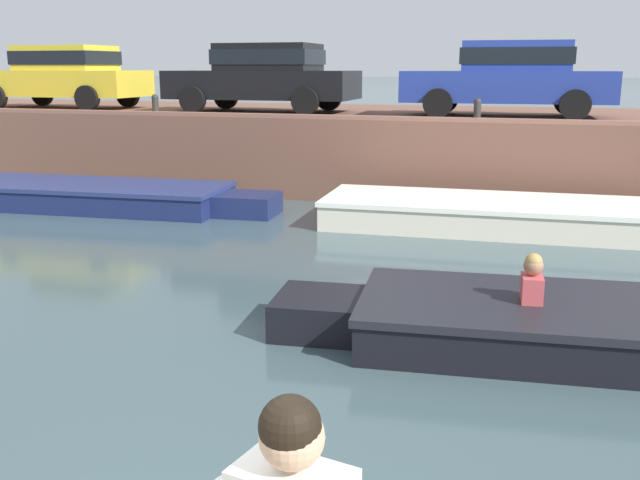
{
  "coord_description": "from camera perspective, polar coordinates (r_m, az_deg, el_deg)",
  "views": [
    {
      "loc": [
        1.82,
        -2.21,
        2.7
      ],
      "look_at": [
        -0.11,
        4.07,
        1.1
      ],
      "focal_mm": 40.0,
      "sensor_mm": 36.0,
      "label": 1
    }
  ],
  "objects": [
    {
      "name": "ground_plane",
      "position": [
        8.66,
        4.1,
        -4.54
      ],
      "size": [
        400.0,
        400.0,
        0.0
      ],
      "primitive_type": "plane",
      "color": "#3D5156"
    },
    {
      "name": "far_quay_wall",
      "position": [
        17.05,
        10.95,
        7.15
      ],
      "size": [
        60.0,
        6.0,
        1.68
      ],
      "primitive_type": "cube",
      "color": "brown",
      "rests_on": "ground"
    },
    {
      "name": "far_wall_coping",
      "position": [
        14.12,
        9.78,
        9.5
      ],
      "size": [
        60.0,
        0.24,
        0.08
      ],
      "primitive_type": "cube",
      "color": "#925F4C",
      "rests_on": "far_quay_wall"
    },
    {
      "name": "boat_moored_west_navy",
      "position": [
        14.68,
        -17.17,
        3.39
      ],
      "size": [
        6.75,
        2.26,
        0.48
      ],
      "color": "navy",
      "rests_on": "ground"
    },
    {
      "name": "boat_moored_central_cream",
      "position": [
        12.54,
        14.88,
        1.92
      ],
      "size": [
        6.9,
        2.25,
        0.5
      ],
      "color": "silver",
      "rests_on": "ground"
    },
    {
      "name": "motorboat_passing",
      "position": [
        7.44,
        20.07,
        -6.55
      ],
      "size": [
        5.81,
        2.24,
        0.96
      ],
      "color": "black",
      "rests_on": "ground"
    },
    {
      "name": "car_leftmost_yellow",
      "position": [
        19.62,
        -19.83,
        12.38
      ],
      "size": [
        4.31,
        1.97,
        1.54
      ],
      "color": "yellow",
      "rests_on": "far_quay_wall"
    },
    {
      "name": "car_left_inner_black",
      "position": [
        16.95,
        -4.43,
        13.05
      ],
      "size": [
        4.35,
        2.04,
        1.54
      ],
      "color": "black",
      "rests_on": "far_quay_wall"
    },
    {
      "name": "car_centre_blue",
      "position": [
        15.8,
        14.95,
        12.6
      ],
      "size": [
        4.38,
        2.07,
        1.54
      ],
      "color": "#233893",
      "rests_on": "far_quay_wall"
    },
    {
      "name": "mooring_bollard_west",
      "position": [
        16.29,
        -13.04,
        10.58
      ],
      "size": [
        0.15,
        0.15,
        0.45
      ],
      "color": "#2D2B28",
      "rests_on": "far_quay_wall"
    },
    {
      "name": "mooring_bollard_mid",
      "position": [
        14.17,
        12.48,
        10.2
      ],
      "size": [
        0.15,
        0.15,
        0.45
      ],
      "color": "#2D2B28",
      "rests_on": "far_quay_wall"
    }
  ]
}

